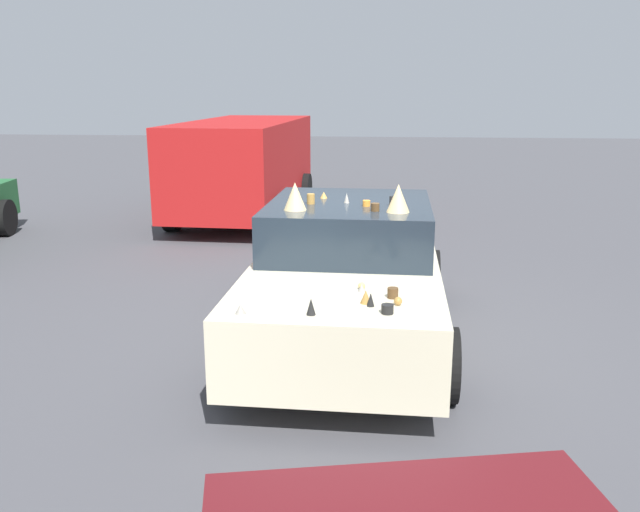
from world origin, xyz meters
name	(u,v)px	position (x,y,z in m)	size (l,w,h in m)	color
ground_plane	(347,337)	(0.00, 0.00, 0.00)	(60.00, 60.00, 0.00)	#47474C
art_car_decorated	(348,271)	(0.03, 0.00, 0.73)	(4.51, 2.17, 1.73)	beige
parked_van_near_left	(244,163)	(6.71, 2.48, 1.12)	(5.35, 2.42, 1.97)	#B21919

